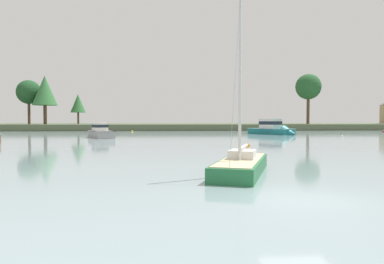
# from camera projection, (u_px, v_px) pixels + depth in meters

# --- Properties ---
(ground_plane) EXTENTS (551.53, 551.53, 0.00)m
(ground_plane) POSITION_uv_depth(u_px,v_px,m) (302.00, 200.00, 12.29)
(ground_plane) COLOR gray
(far_shore_bank) EXTENTS (248.19, 40.65, 1.61)m
(far_shore_bank) POSITION_uv_depth(u_px,v_px,m) (181.00, 126.00, 108.96)
(far_shore_bank) COLOR #4C563D
(far_shore_bank) RESTS_ON ground
(cruiser_grey) EXTENTS (5.57, 8.36, 4.10)m
(cruiser_grey) POSITION_uv_depth(u_px,v_px,m) (100.00, 134.00, 55.75)
(cruiser_grey) COLOR gray
(cruiser_grey) RESTS_ON ground
(cruiser_teal) EXTENTS (8.30, 10.47, 5.78)m
(cruiser_teal) POSITION_uv_depth(u_px,v_px,m) (275.00, 131.00, 67.35)
(cruiser_teal) COLOR #196B70
(cruiser_teal) RESTS_ON ground
(sailboat_green) EXTENTS (4.49, 7.59, 9.41)m
(sailboat_green) POSITION_uv_depth(u_px,v_px,m) (241.00, 169.00, 18.33)
(sailboat_green) COLOR #236B3D
(sailboat_green) RESTS_ON ground
(mooring_buoy_orange) EXTENTS (0.45, 0.45, 0.50)m
(mooring_buoy_orange) POSITION_uv_depth(u_px,v_px,m) (248.00, 146.00, 37.04)
(mooring_buoy_orange) COLOR orange
(mooring_buoy_orange) RESTS_ON ground
(mooring_buoy_white) EXTENTS (0.34, 0.34, 0.39)m
(mooring_buoy_white) POSITION_uv_depth(u_px,v_px,m) (342.00, 136.00, 58.73)
(mooring_buoy_white) COLOR white
(mooring_buoy_white) RESTS_ON ground
(mooring_buoy_yellow) EXTENTS (0.47, 0.47, 0.53)m
(mooring_buoy_yellow) POSITION_uv_depth(u_px,v_px,m) (132.00, 131.00, 82.89)
(mooring_buoy_yellow) COLOR yellow
(mooring_buoy_yellow) RESTS_ON ground
(shore_tree_center_right) EXTENTS (4.30, 4.30, 8.55)m
(shore_tree_center_right) POSITION_uv_depth(u_px,v_px,m) (78.00, 103.00, 101.68)
(shore_tree_center_right) COLOR brown
(shore_tree_center_right) RESTS_ON far_shore_bank
(shore_tree_inland_b) EXTENTS (7.03, 7.03, 13.87)m
(shore_tree_inland_b) POSITION_uv_depth(u_px,v_px,m) (308.00, 87.00, 98.04)
(shore_tree_inland_b) COLOR brown
(shore_tree_inland_b) RESTS_ON far_shore_bank
(shore_tree_far_left) EXTENTS (6.45, 6.45, 12.95)m
(shore_tree_far_left) POSITION_uv_depth(u_px,v_px,m) (45.00, 91.00, 94.06)
(shore_tree_far_left) COLOR brown
(shore_tree_far_left) RESTS_ON far_shore_bank
(shore_tree_center_left) EXTENTS (6.46, 6.46, 11.92)m
(shore_tree_center_left) POSITION_uv_depth(u_px,v_px,m) (29.00, 92.00, 95.66)
(shore_tree_center_left) COLOR brown
(shore_tree_center_left) RESTS_ON far_shore_bank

